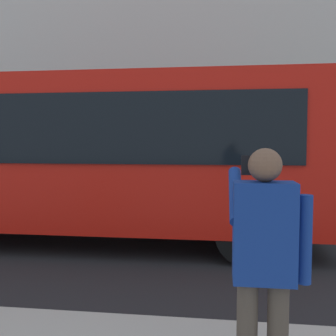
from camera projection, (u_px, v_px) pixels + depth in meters
name	position (u px, v px, depth m)	size (l,w,h in m)	color
ground_plane	(224.00, 243.00, 7.27)	(60.00, 60.00, 0.00)	#232326
building_facade_far	(224.00, 25.00, 13.59)	(28.00, 1.55, 12.00)	beige
red_bus	(82.00, 153.00, 7.34)	(9.05, 2.54, 3.08)	red
pedestrian_photographer	(264.00, 256.00, 2.56)	(0.53, 0.52, 1.70)	#4C4238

